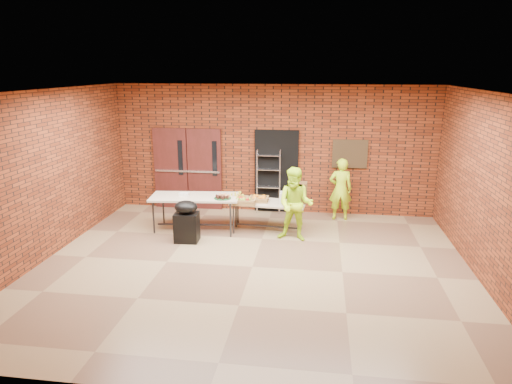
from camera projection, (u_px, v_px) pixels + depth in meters
room at (252, 184)px, 8.07m from camera, size 8.08×7.08×3.28m
double_doors at (188, 169)px, 11.79m from camera, size 1.78×0.12×2.10m
dark_doorway at (276, 171)px, 11.50m from camera, size 1.10×0.06×2.10m
bronze_plaque at (350, 154)px, 11.12m from camera, size 0.85×0.04×0.70m
wire_rack at (268, 182)px, 11.46m from camera, size 0.59×0.20×1.62m
table_left at (195, 199)px, 10.22m from camera, size 2.04×1.02×0.81m
table_right at (268, 204)px, 10.20m from camera, size 1.72×0.84×0.68m
basket_bananas at (237, 199)px, 10.16m from camera, size 0.47×0.37×0.15m
basket_oranges at (259, 199)px, 10.21m from camera, size 0.42×0.33×0.13m
basket_apples at (245, 201)px, 10.04m from camera, size 0.48×0.38×0.15m
muffin_tray at (223, 197)px, 10.00m from camera, size 0.38×0.38×0.09m
napkin_box at (184, 194)px, 10.22m from camera, size 0.20×0.13×0.07m
coffee_dispenser at (299, 192)px, 10.09m from camera, size 0.35×0.31×0.46m
cup_stack_front at (281, 199)px, 9.96m from camera, size 0.09×0.09×0.26m
cup_stack_mid at (289, 201)px, 9.89m from camera, size 0.08×0.08×0.23m
cup_stack_back at (281, 196)px, 10.19m from camera, size 0.08×0.08×0.24m
covered_grill at (187, 221)px, 9.63m from camera, size 0.51×0.44×0.90m
volunteer_woman at (340, 189)px, 10.97m from camera, size 0.57×0.39×1.51m
volunteer_man at (295, 204)px, 9.62m from camera, size 0.86×0.72×1.59m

